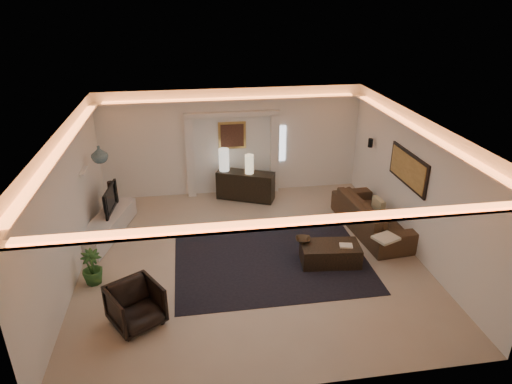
{
  "coord_description": "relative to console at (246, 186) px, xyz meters",
  "views": [
    {
      "loc": [
        -1.16,
        -8.12,
        5.23
      ],
      "look_at": [
        0.2,
        0.6,
        1.25
      ],
      "focal_mm": 31.68,
      "sensor_mm": 36.0,
      "label": 1
    }
  ],
  "objects": [
    {
      "name": "throw_pillow",
      "position": [
        2.87,
        -2.08,
        0.15
      ],
      "size": [
        0.17,
        0.43,
        0.42
      ],
      "primitive_type": "cube",
      "rotation": [
        0.0,
        0.0,
        0.11
      ],
      "color": "#C6B583",
      "rests_on": "sofa"
    },
    {
      "name": "tv",
      "position": [
        -3.43,
        -1.09,
        0.35
      ],
      "size": [
        1.06,
        0.25,
        0.61
      ],
      "primitive_type": "imported",
      "rotation": [
        0.0,
        0.0,
        1.47
      ],
      "color": "black",
      "rests_on": "media_ledge"
    },
    {
      "name": "art_panel_frame",
      "position": [
        3.19,
        -2.63,
        1.3
      ],
      "size": [
        0.04,
        1.64,
        0.74
      ],
      "primitive_type": "cube",
      "color": "black",
      "rests_on": "wall_right"
    },
    {
      "name": "ginger_jar",
      "position": [
        -3.43,
        -1.1,
        1.46
      ],
      "size": [
        0.47,
        0.47,
        0.38
      ],
      "primitive_type": "imported",
      "rotation": [
        0.0,
        0.0,
        -0.34
      ],
      "color": "#535E6B",
      "rests_on": "wall_niche"
    },
    {
      "name": "ceiling",
      "position": [
        -0.28,
        -2.93,
        2.5
      ],
      "size": [
        7.0,
        7.0,
        0.0
      ],
      "primitive_type": "plane",
      "rotation": [
        3.14,
        0.0,
        0.0
      ],
      "color": "white",
      "rests_on": "ground"
    },
    {
      "name": "sofa",
      "position": [
        2.71,
        -2.17,
        -0.02
      ],
      "size": [
        2.65,
        1.22,
        0.75
      ],
      "primitive_type": "imported",
      "rotation": [
        0.0,
        0.0,
        1.66
      ],
      "color": "#322215",
      "rests_on": "ground"
    },
    {
      "name": "painting_frame",
      "position": [
        -0.28,
        0.54,
        1.25
      ],
      "size": [
        0.74,
        0.04,
        0.74
      ],
      "primitive_type": "cube",
      "color": "tan",
      "rests_on": "wall_back"
    },
    {
      "name": "daylight_slit",
      "position": [
        1.07,
        0.55,
        0.95
      ],
      "size": [
        0.25,
        0.03,
        1.0
      ],
      "primitive_type": "cube",
      "color": "white",
      "rests_on": "wall_back"
    },
    {
      "name": "magazine",
      "position": [
        1.6,
        -3.48,
        0.02
      ],
      "size": [
        0.29,
        0.24,
        0.03
      ],
      "primitive_type": "cube",
      "rotation": [
        0.0,
        0.0,
        -0.23
      ],
      "color": "silver",
      "rests_on": "coffee_table"
    },
    {
      "name": "wall_sconce",
      "position": [
        3.1,
        -0.73,
        1.28
      ],
      "size": [
        0.12,
        0.12,
        0.22
      ],
      "primitive_type": "cylinder",
      "color": "black",
      "rests_on": "wall_right"
    },
    {
      "name": "wall_front",
      "position": [
        -0.28,
        -6.43,
        1.05
      ],
      "size": [
        7.0,
        0.0,
        7.0
      ],
      "primitive_type": "plane",
      "rotation": [
        -1.57,
        0.0,
        0.0
      ],
      "color": "white",
      "rests_on": "ground"
    },
    {
      "name": "wall_left",
      "position": [
        -3.78,
        -2.93,
        1.05
      ],
      "size": [
        0.0,
        7.0,
        7.0
      ],
      "primitive_type": "plane",
      "rotation": [
        1.57,
        0.0,
        1.57
      ],
      "color": "white",
      "rests_on": "ground"
    },
    {
      "name": "floor",
      "position": [
        -0.28,
        -2.93,
        -0.4
      ],
      "size": [
        7.0,
        7.0,
        0.0
      ],
      "primitive_type": "plane",
      "color": "tan",
      "rests_on": "ground"
    },
    {
      "name": "wall_back",
      "position": [
        -0.28,
        0.57,
        1.05
      ],
      "size": [
        7.0,
        0.0,
        7.0
      ],
      "primitive_type": "plane",
      "rotation": [
        1.57,
        0.0,
        0.0
      ],
      "color": "white",
      "rests_on": "ground"
    },
    {
      "name": "bowl",
      "position": [
        0.79,
        -3.15,
        0.05
      ],
      "size": [
        0.37,
        0.37,
        0.08
      ],
      "primitive_type": "imported",
      "rotation": [
        0.0,
        0.0,
        -0.17
      ],
      "color": "black",
      "rests_on": "coffee_table"
    },
    {
      "name": "armchair",
      "position": [
        -2.5,
        -4.68,
        -0.03
      ],
      "size": [
        1.1,
        1.11,
        0.74
      ],
      "primitive_type": "imported",
      "rotation": [
        0.0,
        0.0,
        0.54
      ],
      "color": "black",
      "rests_on": "ground"
    },
    {
      "name": "console",
      "position": [
        0.0,
        0.0,
        0.0
      ],
      "size": [
        1.59,
        1.05,
        0.76
      ],
      "primitive_type": "cube",
      "rotation": [
        0.0,
        0.0,
        -0.42
      ],
      "color": "black",
      "rests_on": "ground"
    },
    {
      "name": "painting_canvas",
      "position": [
        -0.28,
        0.52,
        1.25
      ],
      "size": [
        0.62,
        0.02,
        0.62
      ],
      "primitive_type": "cube",
      "color": "#4C2D1E",
      "rests_on": "wall_back"
    },
    {
      "name": "area_rug",
      "position": [
        0.12,
        -3.13,
        -0.39
      ],
      "size": [
        4.0,
        3.0,
        0.01
      ],
      "primitive_type": "cube",
      "color": "black",
      "rests_on": "ground"
    },
    {
      "name": "figurine",
      "position": [
        -3.43,
        -0.32,
        0.24
      ],
      "size": [
        0.17,
        0.17,
        0.43
      ],
      "primitive_type": "cylinder",
      "rotation": [
        0.0,
        0.0,
        0.07
      ],
      "color": "black",
      "rests_on": "media_ledge"
    },
    {
      "name": "cove_soffit",
      "position": [
        -0.28,
        -2.93,
        2.22
      ],
      "size": [
        7.0,
        7.0,
        0.04
      ],
      "primitive_type": "cube",
      "color": "silver",
      "rests_on": "ceiling"
    },
    {
      "name": "lamp_left",
      "position": [
        -0.54,
        0.24,
        0.69
      ],
      "size": [
        0.29,
        0.29,
        0.6
      ],
      "primitive_type": "cylinder",
      "rotation": [
        0.0,
        0.0,
        0.09
      ],
      "color": "silver",
      "rests_on": "console"
    },
    {
      "name": "media_ledge",
      "position": [
        -3.43,
        -1.47,
        -0.18
      ],
      "size": [
        1.15,
        2.36,
        0.43
      ],
      "primitive_type": "cube",
      "rotation": [
        0.0,
        0.0,
        -0.26
      ],
      "color": "silver",
      "rests_on": "ground"
    },
    {
      "name": "pilaster_right",
      "position": [
        0.87,
        0.47,
        0.7
      ],
      "size": [
        0.22,
        0.2,
        2.2
      ],
      "primitive_type": "cube",
      "color": "silver",
      "rests_on": "ground"
    },
    {
      "name": "wall_niche",
      "position": [
        -3.72,
        -1.53,
        1.25
      ],
      "size": [
        0.1,
        0.55,
        0.04
      ],
      "primitive_type": "cube",
      "color": "silver",
      "rests_on": "wall_left"
    },
    {
      "name": "throw_blanket",
      "position": [
        2.45,
        -3.48,
        0.15
      ],
      "size": [
        0.59,
        0.55,
        0.05
      ],
      "primitive_type": "cube",
      "rotation": [
        0.0,
        0.0,
        0.39
      ],
      "color": "silver",
      "rests_on": "sofa"
    },
    {
      "name": "lamp_right",
      "position": [
        0.09,
        -0.07,
        0.69
      ],
      "size": [
        0.29,
        0.29,
        0.51
      ],
      "primitive_type": "cylinder",
      "rotation": [
        0.0,
        0.0,
        0.35
      ],
      "color": "#FBE3AF",
      "rests_on": "console"
    },
    {
      "name": "wall_right",
      "position": [
        3.22,
        -2.93,
        1.05
      ],
      "size": [
        0.0,
        7.0,
        7.0
      ],
      "primitive_type": "plane",
      "rotation": [
        1.57,
        0.0,
        -1.57
      ],
      "color": "white",
      "rests_on": "ground"
    },
    {
      "name": "art_panel_gold",
      "position": [
        3.17,
        -2.63,
        1.3
      ],
      "size": [
        0.02,
        1.5,
        0.62
      ],
      "primitive_type": "cube",
      "color": "tan",
      "rests_on": "wall_right"
    },
    {
      "name": "pilaster_left",
      "position": [
        -1.43,
        0.47,
        0.7
      ],
      "size": [
        0.22,
        0.2,
        2.2
      ],
      "primitive_type": "cube",
      "color": "silver",
      "rests_on": "ground"
    },
    {
      "name": "alcove_header",
      "position": [
        -0.28,
        0.47,
        1.85
      ],
      "size": [
        2.52,
        0.2,
        0.12
      ],
      "primitive_type": "cube",
      "color": "silver",
      "rests_on": "wall_back"
    },
    {
      "name": "coffee_table",
      "position": [
        1.31,
        -3.38,
        -0.2
      ],
      "size": [
        1.26,
        0.77,
        0.45
      ],
      "primitive_type": "cube",
      "rotation": [
        0.0,
        0.0,
        -0.1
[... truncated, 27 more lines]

